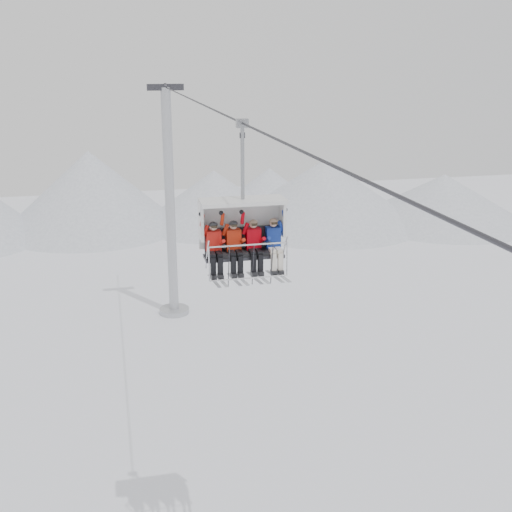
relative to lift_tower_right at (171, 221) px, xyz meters
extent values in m
cone|color=silver|center=(-5.00, 22.00, -2.28)|extent=(16.00, 16.00, 7.00)
cone|color=silver|center=(6.00, 21.00, -3.28)|extent=(14.00, 14.00, 5.00)
cone|color=silver|center=(16.00, 19.00, -2.78)|extent=(18.00, 18.00, 6.00)
cone|color=silver|center=(27.00, 17.00, -3.53)|extent=(16.00, 16.00, 4.50)
cone|color=silver|center=(12.00, 24.00, -3.53)|extent=(12.00, 12.00, 4.50)
cylinder|color=#A9ABB0|center=(0.00, 0.00, 0.87)|extent=(0.56, 0.56, 13.30)
cylinder|color=#A9ABB0|center=(0.00, 0.00, -5.63)|extent=(1.80, 1.80, 0.30)
cube|color=#313036|center=(0.00, 0.00, 7.52)|extent=(2.00, 0.35, 0.35)
cylinder|color=#313036|center=(0.00, -22.00, 7.52)|extent=(0.06, 50.00, 0.06)
cube|color=black|center=(0.00, -20.58, 4.17)|extent=(2.00, 0.55, 0.10)
cube|color=black|center=(0.00, -20.32, 4.51)|extent=(2.00, 0.10, 0.58)
cube|color=#313036|center=(0.00, -20.58, 4.08)|extent=(2.09, 0.60, 0.08)
cube|color=silver|center=(0.00, -20.10, 4.88)|extent=(2.23, 0.10, 1.33)
cube|color=silver|center=(0.00, -20.50, 5.54)|extent=(2.23, 0.90, 0.10)
cylinder|color=silver|center=(0.00, -21.13, 4.54)|extent=(2.04, 0.04, 0.04)
cylinder|color=silver|center=(0.00, -21.20, 3.67)|extent=(2.04, 0.04, 0.04)
cylinder|color=gray|center=(0.00, -20.48, 6.53)|extent=(0.10, 0.10, 1.98)
cube|color=gray|center=(0.00, -20.48, 7.52)|extent=(0.30, 0.18, 0.22)
cube|color=red|center=(-0.80, -20.54, 4.53)|extent=(0.38, 0.25, 0.56)
sphere|color=tan|center=(-0.80, -20.58, 4.93)|extent=(0.21, 0.21, 0.21)
cube|color=black|center=(-0.89, -20.98, 3.99)|extent=(0.13, 0.15, 0.45)
cube|color=black|center=(-0.70, -20.98, 3.99)|extent=(0.13, 0.15, 0.45)
cube|color=silver|center=(-0.89, -21.08, 3.63)|extent=(0.09, 1.69, 0.26)
cube|color=silver|center=(-0.70, -21.08, 3.63)|extent=(0.09, 1.69, 0.26)
cube|color=red|center=(-0.27, -20.54, 4.53)|extent=(0.38, 0.25, 0.56)
sphere|color=tan|center=(-0.27, -20.58, 4.93)|extent=(0.21, 0.21, 0.21)
cube|color=black|center=(-0.36, -20.98, 3.99)|extent=(0.13, 0.15, 0.45)
cube|color=black|center=(-0.18, -20.98, 3.99)|extent=(0.13, 0.15, 0.45)
cube|color=silver|center=(-0.36, -21.08, 3.63)|extent=(0.09, 1.69, 0.26)
cube|color=silver|center=(-0.18, -21.08, 3.63)|extent=(0.09, 1.69, 0.26)
cube|color=#C1020F|center=(0.26, -20.54, 4.53)|extent=(0.38, 0.25, 0.56)
sphere|color=tan|center=(0.26, -20.58, 4.93)|extent=(0.21, 0.21, 0.21)
cube|color=black|center=(0.17, -20.98, 3.99)|extent=(0.13, 0.15, 0.45)
cube|color=black|center=(0.35, -20.98, 3.99)|extent=(0.13, 0.15, 0.45)
cube|color=silver|center=(0.17, -21.08, 3.63)|extent=(0.09, 1.69, 0.26)
cube|color=silver|center=(0.35, -21.08, 3.63)|extent=(0.09, 1.69, 0.26)
cube|color=navy|center=(0.80, -20.54, 4.53)|extent=(0.38, 0.25, 0.56)
sphere|color=tan|center=(0.80, -20.58, 4.93)|extent=(0.21, 0.21, 0.21)
cube|color=white|center=(0.71, -20.98, 3.99)|extent=(0.13, 0.15, 0.45)
cube|color=white|center=(0.89, -20.98, 3.99)|extent=(0.13, 0.15, 0.45)
cube|color=silver|center=(0.71, -21.08, 3.63)|extent=(0.09, 1.69, 0.26)
cube|color=silver|center=(0.89, -21.08, 3.63)|extent=(0.09, 1.69, 0.26)
camera|label=1|loc=(-3.33, -36.37, 9.10)|focal=45.00mm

